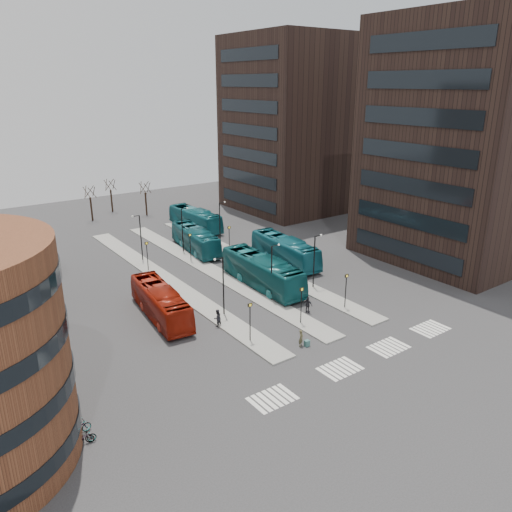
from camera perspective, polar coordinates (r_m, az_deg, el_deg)
ground at (r=40.94m, az=14.68°, el=-14.31°), size 160.00×160.00×0.00m
island_left at (r=60.16m, az=-10.28°, el=-2.68°), size 2.50×45.00×0.15m
island_mid at (r=62.74m, az=-5.36°, el=-1.51°), size 2.50×45.00×0.15m
island_right at (r=65.76m, az=-0.86°, el=-0.44°), size 2.50×45.00×0.15m
suitcase at (r=45.19m, az=5.84°, el=-9.89°), size 0.47×0.38×0.56m
red_bus at (r=50.52m, az=-10.86°, el=-5.20°), size 3.95×11.75×3.21m
teal_bus_a at (r=56.84m, az=0.70°, el=-1.78°), size 3.51×13.16×3.64m
teal_bus_b at (r=69.63m, az=-6.94°, el=1.92°), size 4.24×12.09×3.30m
teal_bus_c at (r=64.57m, az=3.32°, el=0.69°), size 3.83×12.46×3.42m
teal_bus_d at (r=80.18m, az=-6.97°, el=4.24°), size 3.38×12.07×3.33m
traveller at (r=44.92m, az=5.18°, el=-9.32°), size 0.68×0.60×1.57m
commuter_a at (r=48.26m, az=-4.44°, el=-7.07°), size 0.96×0.82×1.72m
commuter_b at (r=51.12m, az=5.95°, el=-5.57°), size 0.73×1.07×1.69m
commuter_c at (r=53.58m, az=4.87°, el=-4.46°), size 0.56×0.96×1.47m
bicycle_near at (r=36.08m, az=-19.24°, el=-19.06°), size 1.82×0.84×0.92m
bicycle_mid at (r=36.13m, az=-19.27°, el=-19.01°), size 1.58×1.01×0.92m
bicycle_far at (r=36.88m, az=-19.76°, el=-18.11°), size 1.99×0.96×1.00m
crosswalk_stripes at (r=44.24m, az=12.16°, el=-11.35°), size 22.35×2.40×0.01m
tower_near at (r=70.23m, az=22.82°, el=11.89°), size 20.12×20.00×30.00m
tower_far at (r=92.69m, az=4.34°, el=14.71°), size 20.12×20.00×30.00m
sign_poles at (r=56.14m, az=-2.13°, el=-1.43°), size 12.45×22.12×3.65m
lamp_posts at (r=60.26m, az=-3.97°, el=1.18°), size 14.04×20.24×6.12m
bare_trees at (r=90.85m, az=-15.68°, el=6.13°), size 10.97×8.14×5.90m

